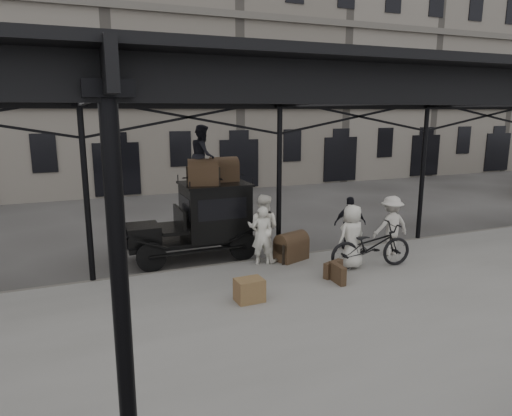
{
  "coord_description": "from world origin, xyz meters",
  "views": [
    {
      "loc": [
        -5.28,
        -9.27,
        4.2
      ],
      "look_at": [
        -0.85,
        1.6,
        1.7
      ],
      "focal_mm": 32.0,
      "sensor_mm": 36.0,
      "label": 1
    }
  ],
  "objects_px": {
    "steamer_trunk_roof_near": "(203,174)",
    "porter_official": "(350,223)",
    "bicycle": "(371,246)",
    "porter_left": "(262,236)",
    "steamer_trunk_platform": "(291,248)",
    "taxi": "(205,217)"
  },
  "relations": [
    {
      "from": "steamer_trunk_roof_near",
      "to": "porter_official",
      "type": "bearing_deg",
      "value": -1.57
    },
    {
      "from": "bicycle",
      "to": "steamer_trunk_roof_near",
      "type": "xyz_separation_m",
      "value": [
        -3.73,
        2.72,
        1.74
      ]
    },
    {
      "from": "bicycle",
      "to": "porter_left",
      "type": "bearing_deg",
      "value": 69.05
    },
    {
      "from": "porter_official",
      "to": "bicycle",
      "type": "distance_m",
      "value": 1.65
    },
    {
      "from": "porter_left",
      "to": "steamer_trunk_platform",
      "type": "bearing_deg",
      "value": -169.71
    },
    {
      "from": "porter_left",
      "to": "porter_official",
      "type": "height_order",
      "value": "same"
    },
    {
      "from": "bicycle",
      "to": "steamer_trunk_roof_near",
      "type": "bearing_deg",
      "value": 60.61
    },
    {
      "from": "porter_left",
      "to": "bicycle",
      "type": "height_order",
      "value": "porter_left"
    },
    {
      "from": "taxi",
      "to": "steamer_trunk_platform",
      "type": "relative_size",
      "value": 4.08
    },
    {
      "from": "taxi",
      "to": "steamer_trunk_roof_near",
      "type": "xyz_separation_m",
      "value": [
        -0.08,
        -0.25,
        1.28
      ]
    },
    {
      "from": "porter_official",
      "to": "steamer_trunk_roof_near",
      "type": "xyz_separation_m",
      "value": [
        -4.13,
        1.13,
        1.54
      ]
    },
    {
      "from": "porter_left",
      "to": "steamer_trunk_platform",
      "type": "xyz_separation_m",
      "value": [
        0.9,
        0.04,
        -0.47
      ]
    },
    {
      "from": "steamer_trunk_roof_near",
      "to": "steamer_trunk_platform",
      "type": "relative_size",
      "value": 0.93
    },
    {
      "from": "porter_official",
      "to": "steamer_trunk_platform",
      "type": "xyz_separation_m",
      "value": [
        -2.04,
        -0.22,
        -0.47
      ]
    },
    {
      "from": "steamer_trunk_platform",
      "to": "bicycle",
      "type": "bearing_deg",
      "value": -59.88
    },
    {
      "from": "taxi",
      "to": "bicycle",
      "type": "height_order",
      "value": "taxi"
    },
    {
      "from": "porter_official",
      "to": "taxi",
      "type": "bearing_deg",
      "value": 0.78
    },
    {
      "from": "porter_official",
      "to": "bicycle",
      "type": "bearing_deg",
      "value": 95.48
    },
    {
      "from": "taxi",
      "to": "bicycle",
      "type": "xyz_separation_m",
      "value": [
        3.65,
        -2.97,
        -0.46
      ]
    },
    {
      "from": "taxi",
      "to": "steamer_trunk_roof_near",
      "type": "bearing_deg",
      "value": -108.07
    },
    {
      "from": "bicycle",
      "to": "steamer_trunk_roof_near",
      "type": "height_order",
      "value": "steamer_trunk_roof_near"
    },
    {
      "from": "taxi",
      "to": "porter_official",
      "type": "xyz_separation_m",
      "value": [
        4.05,
        -1.38,
        -0.26
      ]
    }
  ]
}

